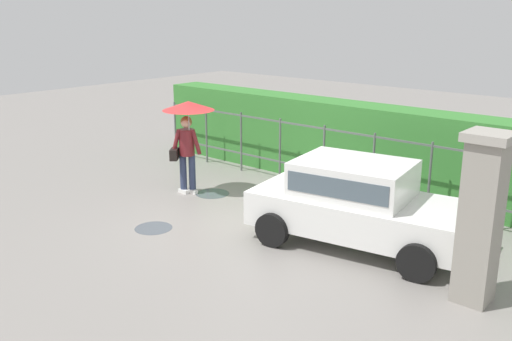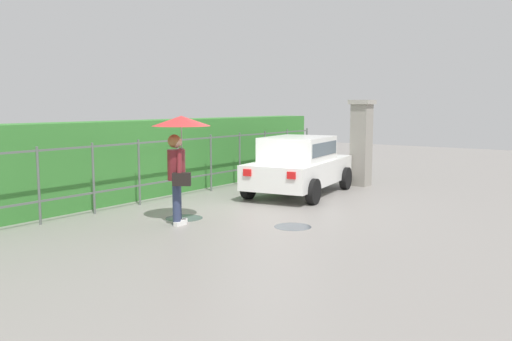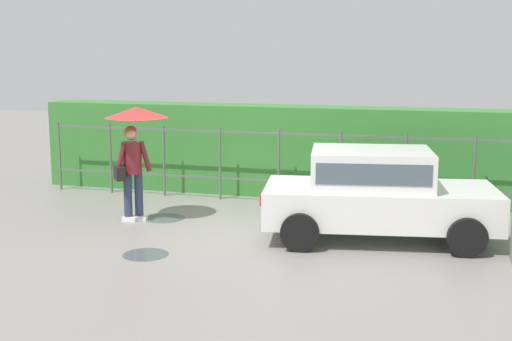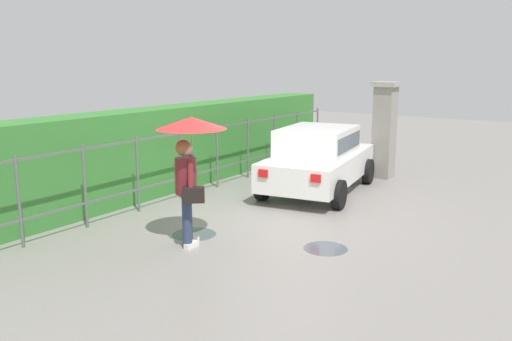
{
  "view_description": "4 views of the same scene",
  "coord_description": "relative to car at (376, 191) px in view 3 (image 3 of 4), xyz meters",
  "views": [
    {
      "loc": [
        6.97,
        -7.59,
        3.93
      ],
      "look_at": [
        -0.17,
        0.63,
        0.84
      ],
      "focal_mm": 39.58,
      "sensor_mm": 36.0,
      "label": 1
    },
    {
      "loc": [
        -9.28,
        -6.57,
        2.27
      ],
      "look_at": [
        0.39,
        0.44,
        0.8
      ],
      "focal_mm": 37.24,
      "sensor_mm": 36.0,
      "label": 2
    },
    {
      "loc": [
        3.39,
        -10.49,
        3.05
      ],
      "look_at": [
        0.24,
        0.49,
        1.04
      ],
      "focal_mm": 47.82,
      "sensor_mm": 36.0,
      "label": 3
    },
    {
      "loc": [
        -8.15,
        -4.96,
        2.92
      ],
      "look_at": [
        -0.0,
        0.59,
        0.87
      ],
      "focal_mm": 37.0,
      "sensor_mm": 36.0,
      "label": 4
    }
  ],
  "objects": [
    {
      "name": "puddle_near",
      "position": [
        -3.24,
        -1.85,
        -0.8
      ],
      "size": [
        0.7,
        0.7,
        0.0
      ],
      "primitive_type": "cylinder",
      "color": "#4C545B",
      "rests_on": "ground"
    },
    {
      "name": "pedestrian",
      "position": [
        -4.29,
        0.03,
        0.79
      ],
      "size": [
        1.12,
        1.12,
        2.07
      ],
      "rotation": [
        0.0,
        0.0,
        -0.9
      ],
      "color": "#2D3856",
      "rests_on": "ground"
    },
    {
      "name": "ground_plane",
      "position": [
        -2.28,
        -0.45,
        -0.8
      ],
      "size": [
        40.0,
        40.0,
        0.0
      ],
      "primitive_type": "plane",
      "color": "gray"
    },
    {
      "name": "fence_section",
      "position": [
        -1.55,
        2.17,
        0.02
      ],
      "size": [
        11.29,
        0.05,
        1.5
      ],
      "color": "#59605B",
      "rests_on": "ground"
    },
    {
      "name": "hedge_row",
      "position": [
        -1.55,
        3.03,
        0.15
      ],
      "size": [
        12.24,
        0.9,
        1.9
      ],
      "primitive_type": "cube",
      "color": "#387F33",
      "rests_on": "ground"
    },
    {
      "name": "car",
      "position": [
        0.0,
        0.0,
        0.0
      ],
      "size": [
        3.93,
        2.34,
        1.48
      ],
      "rotation": [
        0.0,
        0.0,
        0.16
      ],
      "color": "white",
      "rests_on": "ground"
    },
    {
      "name": "puddle_far",
      "position": [
        -3.88,
        0.34,
        -0.8
      ],
      "size": [
        0.75,
        0.75,
        0.0
      ],
      "primitive_type": "cylinder",
      "color": "#4C545B",
      "rests_on": "ground"
    }
  ]
}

